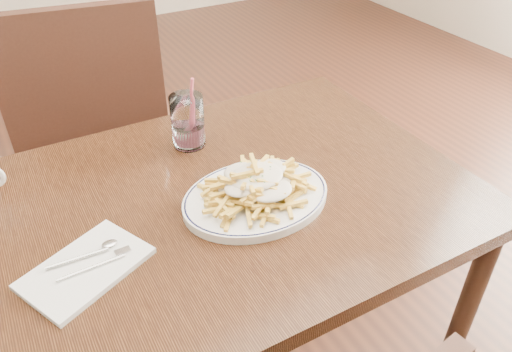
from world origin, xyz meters
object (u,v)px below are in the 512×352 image
table (207,225)px  water_glass (188,124)px  loaded_fries (256,181)px  chair_far (93,128)px  fries_plate (256,198)px

table → water_glass: water_glass is taller
water_glass → table: bearing=-104.9°
table → loaded_fries: bearing=-34.1°
chair_far → water_glass: 0.58m
water_glass → loaded_fries: bearing=-83.2°
fries_plate → table: bearing=145.9°
table → water_glass: bearing=75.1°
chair_far → table: bearing=-82.7°
loaded_fries → table: bearing=145.9°
table → loaded_fries: size_ratio=4.34×
table → water_glass: size_ratio=6.48×
chair_far → water_glass: bearing=-73.2°
table → loaded_fries: loaded_fries is taller
fries_plate → water_glass: (-0.03, 0.29, 0.05)m
table → fries_plate: fries_plate is taller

